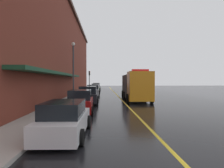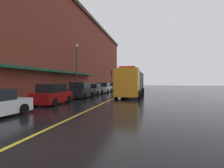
# 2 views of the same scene
# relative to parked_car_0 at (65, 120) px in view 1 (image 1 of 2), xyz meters

# --- Properties ---
(ground_plane) EXTENTS (112.00, 112.00, 0.00)m
(ground_plane) POSITION_rel_parked_car_0_xyz_m (4.01, 21.65, -0.73)
(ground_plane) COLOR black
(sidewalk_left) EXTENTS (2.40, 70.00, 0.15)m
(sidewalk_left) POSITION_rel_parked_car_0_xyz_m (-2.19, 21.65, -0.65)
(sidewalk_left) COLOR #ADA8A0
(sidewalk_left) RESTS_ON ground
(lane_center_stripe) EXTENTS (0.16, 70.00, 0.01)m
(lane_center_stripe) POSITION_rel_parked_car_0_xyz_m (4.01, 21.65, -0.72)
(lane_center_stripe) COLOR gold
(lane_center_stripe) RESTS_ON ground
(brick_building_left) EXTENTS (10.29, 64.00, 14.61)m
(brick_building_left) POSITION_rel_parked_car_0_xyz_m (-7.95, 20.65, 6.59)
(brick_building_left) COLOR maroon
(brick_building_left) RESTS_ON ground
(parked_car_0) EXTENTS (2.05, 4.43, 1.54)m
(parked_car_0) POSITION_rel_parked_car_0_xyz_m (0.00, 0.00, 0.00)
(parked_car_0) COLOR silver
(parked_car_0) RESTS_ON ground
(parked_car_1) EXTENTS (2.02, 4.14, 1.72)m
(parked_car_1) POSITION_rel_parked_car_0_xyz_m (-0.00, 6.03, 0.08)
(parked_car_1) COLOR maroon
(parked_car_1) RESTS_ON ground
(parked_car_2) EXTENTS (2.16, 4.27, 1.82)m
(parked_car_2) POSITION_rel_parked_car_0_xyz_m (0.14, 11.86, 0.12)
(parked_car_2) COLOR black
(parked_car_2) RESTS_ON ground
(parked_car_3) EXTENTS (2.08, 4.23, 1.56)m
(parked_car_3) POSITION_rel_parked_car_0_xyz_m (-0.03, 17.24, 0.01)
(parked_car_3) COLOR #595B60
(parked_car_3) RESTS_ON ground
(parked_car_4) EXTENTS (2.25, 4.84, 1.71)m
(parked_car_4) POSITION_rel_parked_car_0_xyz_m (0.09, 22.47, 0.07)
(parked_car_4) COLOR silver
(parked_car_4) RESTS_ON ground
(parked_car_5) EXTENTS (2.19, 4.86, 1.54)m
(parked_car_5) POSITION_rel_parked_car_0_xyz_m (0.04, 28.11, 0.00)
(parked_car_5) COLOR #2D5133
(parked_car_5) RESTS_ON ground
(parked_car_6) EXTENTS (2.05, 4.78, 1.68)m
(parked_car_6) POSITION_rel_parked_car_0_xyz_m (0.09, 34.53, 0.06)
(parked_car_6) COLOR #A5844C
(parked_car_6) RESTS_ON ground
(parked_car_7) EXTENTS (2.12, 4.82, 1.75)m
(parked_car_7) POSITION_rel_parked_car_0_xyz_m (0.10, 40.52, 0.09)
(parked_car_7) COLOR navy
(parked_car_7) RESTS_ON ground
(utility_truck) EXTENTS (3.00, 9.28, 3.58)m
(utility_truck) POSITION_rel_parked_car_0_xyz_m (5.67, 15.09, 0.98)
(utility_truck) COLOR orange
(utility_truck) RESTS_ON ground
(parking_meter_0) EXTENTS (0.14, 0.18, 1.33)m
(parking_meter_0) POSITION_rel_parked_car_0_xyz_m (-1.34, 10.08, 0.33)
(parking_meter_0) COLOR #4C4C51
(parking_meter_0) RESTS_ON sidewalk_left
(parking_meter_1) EXTENTS (0.14, 0.18, 1.33)m
(parking_meter_1) POSITION_rel_parked_car_0_xyz_m (-1.34, 35.77, 0.33)
(parking_meter_1) COLOR #4C4C51
(parking_meter_1) RESTS_ON sidewalk_left
(parking_meter_2) EXTENTS (0.14, 0.18, 1.33)m
(parking_meter_2) POSITION_rel_parked_car_0_xyz_m (-1.34, 18.89, 0.33)
(parking_meter_2) COLOR #4C4C51
(parking_meter_2) RESTS_ON sidewalk_left
(street_lamp_left) EXTENTS (0.44, 0.44, 6.94)m
(street_lamp_left) POSITION_rel_parked_car_0_xyz_m (-1.94, 15.51, 3.67)
(street_lamp_left) COLOR #33383D
(street_lamp_left) RESTS_ON sidewalk_left
(traffic_light_near) EXTENTS (0.38, 0.36, 4.30)m
(traffic_light_near) POSITION_rel_parked_car_0_xyz_m (-1.28, 34.61, 2.43)
(traffic_light_near) COLOR #232326
(traffic_light_near) RESTS_ON sidewalk_left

